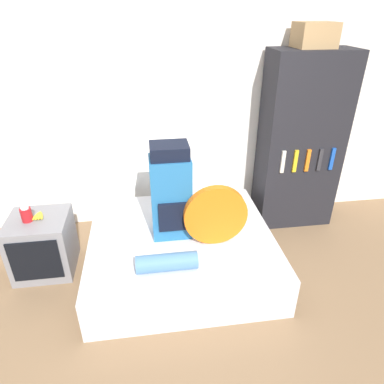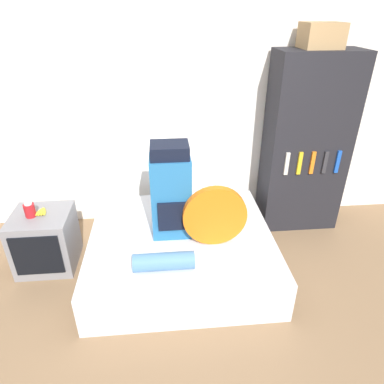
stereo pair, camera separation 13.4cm
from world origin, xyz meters
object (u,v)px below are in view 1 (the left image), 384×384
(tent_bag, at_px, (216,215))
(bookshelf, at_px, (300,143))
(sleeping_roll, at_px, (167,262))
(backpack, at_px, (171,193))
(television, at_px, (43,245))
(canister, at_px, (26,214))
(cardboard_box, at_px, (315,35))

(tent_bag, distance_m, bookshelf, 1.45)
(bookshelf, bearing_deg, tent_bag, -142.47)
(tent_bag, height_order, bookshelf, bookshelf)
(sleeping_roll, distance_m, bookshelf, 2.05)
(tent_bag, bearing_deg, backpack, 151.99)
(sleeping_roll, xyz_separation_m, television, (-1.16, 0.64, -0.18))
(television, xyz_separation_m, canister, (-0.07, -0.01, 0.36))
(canister, xyz_separation_m, bookshelf, (2.81, 0.55, 0.33))
(backpack, bearing_deg, sleeping_roll, -99.72)
(backpack, distance_m, television, 1.36)
(sleeping_roll, xyz_separation_m, bookshelf, (1.59, 1.18, 0.51))
(tent_bag, bearing_deg, bookshelf, 37.53)
(tent_bag, relative_size, sleeping_roll, 1.13)
(backpack, height_order, sleeping_roll, backpack)
(canister, bearing_deg, sleeping_roll, -27.19)
(tent_bag, bearing_deg, canister, 169.62)
(backpack, xyz_separation_m, bookshelf, (1.50, 0.66, 0.14))
(sleeping_roll, height_order, canister, canister)
(bookshelf, xyz_separation_m, cardboard_box, (-0.02, 0.03, 1.09))
(television, relative_size, cardboard_box, 1.60)
(sleeping_roll, bearing_deg, bookshelf, 36.66)
(canister, xyz_separation_m, cardboard_box, (2.80, 0.58, 1.42))
(backpack, height_order, tent_bag, backpack)
(canister, distance_m, bookshelf, 2.89)
(canister, height_order, bookshelf, bookshelf)
(television, relative_size, bookshelf, 0.30)
(television, height_order, cardboard_box, cardboard_box)
(backpack, xyz_separation_m, canister, (-1.31, 0.11, -0.18))
(backpack, distance_m, sleeping_roll, 0.64)
(tent_bag, height_order, sleeping_roll, tent_bag)
(sleeping_roll, bearing_deg, cardboard_box, 37.60)
(sleeping_roll, height_order, television, television)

